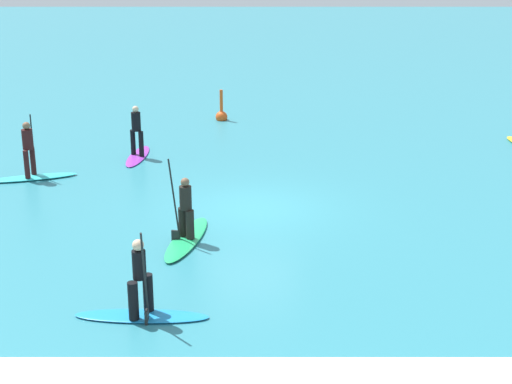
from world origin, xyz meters
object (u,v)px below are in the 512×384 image
at_px(marker_buoy, 225,115).
at_px(surfer_on_blue_board, 144,297).
at_px(surfer_on_purple_board, 140,142).
at_px(surfer_on_teal_board, 33,164).
at_px(surfer_on_green_board, 189,227).

bearing_deg(marker_buoy, surfer_on_blue_board, -93.02).
height_order(surfer_on_purple_board, marker_buoy, surfer_on_purple_board).
relative_size(surfer_on_teal_board, marker_buoy, 2.08).
bearing_deg(surfer_on_purple_board, surfer_on_blue_board, -167.14).
bearing_deg(surfer_on_green_board, surfer_on_teal_board, -122.29).
height_order(surfer_on_green_board, marker_buoy, surfer_on_green_board).
bearing_deg(marker_buoy, surfer_on_teal_board, -125.52).
bearing_deg(surfer_on_blue_board, marker_buoy, 89.27).
bearing_deg(surfer_on_blue_board, surfer_on_green_board, 84.46).
height_order(surfer_on_blue_board, marker_buoy, surfer_on_blue_board).
xyz_separation_m(surfer_on_green_board, marker_buoy, (0.35, 13.40, -0.17)).
bearing_deg(marker_buoy, surfer_on_purple_board, -116.06).
xyz_separation_m(surfer_on_teal_board, marker_buoy, (5.82, 8.15, -0.30)).
relative_size(surfer_on_green_board, marker_buoy, 2.29).
xyz_separation_m(surfer_on_purple_board, marker_buoy, (2.74, 5.60, -0.36)).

